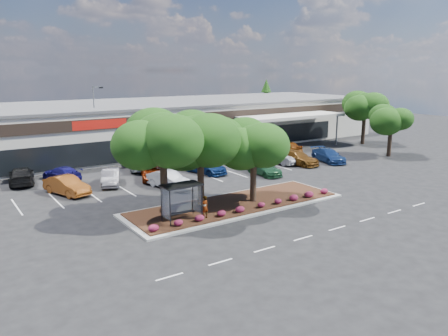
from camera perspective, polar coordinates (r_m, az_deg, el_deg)
ground at (r=33.15m, az=8.43°, el=-6.06°), size 160.00×160.00×0.00m
retail_store at (r=61.26m, az=-13.42°, el=5.36°), size 80.40×25.20×6.25m
landscape_island at (r=34.85m, az=1.54°, el=-4.77°), size 18.00×6.00×0.26m
lane_markings at (r=40.99m, az=-1.59°, el=-2.27°), size 33.12×20.06×0.01m
shrub_row at (r=33.13m, az=3.67°, el=-5.02°), size 17.00×0.80×0.50m
bus_shelter at (r=30.57m, az=-5.69°, el=-3.06°), size 2.75×1.55×2.59m
island_tree_west at (r=31.24m, az=-7.93°, el=0.80°), size 7.20×7.20×7.89m
island_tree_mid at (r=33.54m, az=-3.09°, el=1.22°), size 6.60×6.60×7.32m
island_tree_east at (r=34.64m, az=3.88°, el=0.89°), size 5.80×5.80×6.50m
tree_east_near at (r=58.23m, az=20.93°, el=4.61°), size 5.60×5.60×6.51m
tree_east_far at (r=66.89m, az=17.85°, el=6.25°), size 6.40×6.40×7.62m
conifer_north_east at (r=87.16m, az=5.50°, el=8.59°), size 3.96×3.96×9.00m
person_waiting at (r=31.03m, az=-2.56°, el=-5.12°), size 0.64×0.46×1.66m
light_pole at (r=53.93m, az=-16.33°, el=5.01°), size 1.43×0.61×8.80m
car_0 at (r=40.21m, az=-19.85°, el=-2.16°), size 3.20×5.14×1.60m
car_1 at (r=42.36m, az=-14.60°, el=-1.16°), size 3.18×4.80×1.49m
car_2 at (r=43.61m, az=-9.12°, el=-0.54°), size 4.18×5.78×1.46m
car_3 at (r=40.19m, az=-7.19°, el=-1.54°), size 2.79×4.94×1.54m
car_4 at (r=45.80m, az=-2.54°, el=0.30°), size 3.31×5.67×1.54m
car_5 at (r=45.24m, az=5.24°, el=-0.00°), size 2.35×4.92×1.38m
car_6 at (r=50.71m, az=7.23°, el=1.42°), size 2.19×4.85×1.55m
car_7 at (r=50.54m, az=9.48°, el=1.33°), size 3.15×5.80×1.59m
car_8 at (r=52.77m, az=13.48°, el=1.60°), size 3.39×5.64×1.53m
car_9 at (r=45.66m, az=-24.93°, el=-0.91°), size 3.12×5.72×1.57m
car_10 at (r=45.51m, az=-20.43°, el=-0.69°), size 3.33×5.08×1.37m
car_12 at (r=48.32m, az=-10.93°, el=0.83°), size 4.24×6.38×1.72m
car_13 at (r=52.22m, az=-4.86°, el=1.89°), size 2.43×5.16×1.71m
car_15 at (r=55.40m, az=0.22°, el=2.44°), size 1.97×4.64×1.49m
car_16 at (r=57.49m, az=6.44°, el=2.83°), size 3.19×5.40×1.68m
car_17 at (r=57.50m, az=7.96°, el=2.75°), size 2.81×5.01×1.61m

